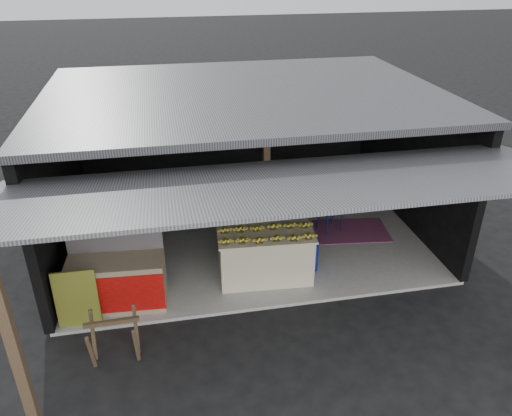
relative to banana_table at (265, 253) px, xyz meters
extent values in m
plane|color=black|center=(-0.07, -0.91, -0.52)|extent=(80.00, 80.00, 0.00)
cube|color=gray|center=(-0.07, 1.59, -0.49)|extent=(7.00, 5.00, 0.06)
cube|color=black|center=(-0.07, 4.09, 0.99)|extent=(7.00, 0.15, 2.90)
cube|color=black|center=(-3.57, 1.59, 0.99)|extent=(0.15, 5.00, 2.90)
cube|color=black|center=(3.43, 1.59, 0.99)|extent=(0.15, 5.00, 2.90)
cube|color=#232326|center=(-0.07, 1.59, 2.44)|extent=(7.20, 5.20, 0.12)
cube|color=#232326|center=(-0.07, -1.86, 2.21)|extent=(7.40, 2.47, 0.48)
cube|color=#4F3B27|center=(0.23, 0.99, 0.96)|extent=(0.12, 0.12, 2.85)
cube|color=#4F3B27|center=(-3.37, -2.81, 0.73)|extent=(0.12, 0.12, 2.50)
cube|color=silver|center=(0.00, 0.00, -0.02)|extent=(1.66, 1.07, 0.88)
cube|color=silver|center=(0.00, 0.00, 0.44)|extent=(1.73, 1.13, 0.04)
cube|color=white|center=(-0.04, 1.06, 0.03)|extent=(0.89, 0.61, 0.98)
cube|color=navy|center=(-0.04, 0.76, 0.08)|extent=(0.68, 0.03, 0.29)
cube|color=#B21414|center=(-0.04, 0.76, -0.27)|extent=(0.44, 0.03, 0.10)
cube|color=#998466|center=(-2.52, -0.36, -0.03)|extent=(1.57, 0.77, 0.86)
cube|color=red|center=(-2.52, -0.70, -0.03)|extent=(1.53, 0.12, 0.67)
cube|color=white|center=(-2.52, -0.71, -0.03)|extent=(0.52, 0.04, 0.17)
cube|color=navy|center=(-2.52, -0.07, 0.76)|extent=(1.53, 0.15, 0.72)
cube|color=black|center=(-3.11, -0.75, 0.02)|extent=(0.65, 0.11, 0.97)
cube|color=#4F3B27|center=(-2.82, -1.80, -0.14)|extent=(0.06, 0.28, 0.73)
cube|color=#4F3B27|center=(-2.22, -1.78, -0.14)|extent=(0.06, 0.28, 0.73)
cube|color=#4F3B27|center=(-2.83, -1.43, -0.14)|extent=(0.06, 0.28, 0.73)
cube|color=#4F3B27|center=(-2.23, -1.42, -0.14)|extent=(0.06, 0.28, 0.73)
cube|color=#4F3B27|center=(-2.52, -1.61, 0.18)|extent=(0.76, 0.08, 0.06)
cylinder|color=#0E1B9C|center=(0.81, 0.02, -0.19)|extent=(0.37, 0.37, 0.54)
cylinder|color=#0A1539|center=(1.53, 1.09, -0.23)|extent=(0.03, 0.03, 0.46)
cylinder|color=#0A1539|center=(1.88, 1.18, -0.23)|extent=(0.03, 0.03, 0.46)
cylinder|color=#0A1539|center=(1.45, 1.44, -0.23)|extent=(0.03, 0.03, 0.46)
cylinder|color=#0A1539|center=(1.80, 1.52, -0.23)|extent=(0.03, 0.03, 0.46)
cube|color=#0A1539|center=(1.66, 1.31, 0.00)|extent=(0.53, 0.53, 0.04)
cube|color=#0A1539|center=(1.62, 1.50, 0.23)|extent=(0.43, 0.14, 0.47)
cube|color=#761A54|center=(2.11, 1.18, -0.46)|extent=(1.61, 1.17, 0.01)
cube|color=black|center=(-0.87, 3.99, 1.39)|extent=(0.32, 0.03, 0.42)
cube|color=#4C4C59|center=(-0.87, 3.97, 1.39)|extent=(0.26, 0.02, 0.34)
cube|color=black|center=(-0.27, 3.99, 1.41)|extent=(0.32, 0.03, 0.42)
cube|color=#4C4C59|center=(-0.27, 3.97, 1.41)|extent=(0.26, 0.02, 0.34)
cube|color=black|center=(0.43, 3.99, 1.43)|extent=(0.32, 0.03, 0.42)
cube|color=#4C4C59|center=(0.43, 3.97, 1.43)|extent=(0.26, 0.02, 0.34)
camera|label=1|loc=(-1.59, -7.29, 4.80)|focal=35.00mm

